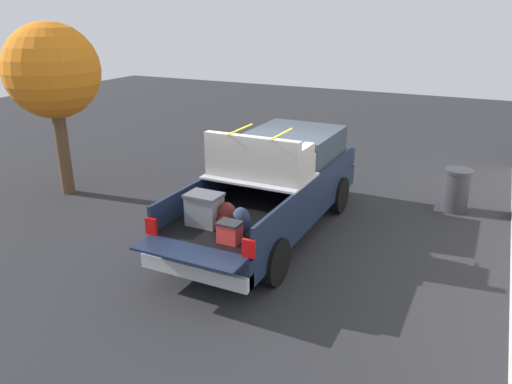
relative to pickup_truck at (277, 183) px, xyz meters
The scene contains 4 objects.
ground_plane 1.04m from the pickup_truck, behind, with size 40.00×40.00×0.00m, color #262628.
pickup_truck is the anchor object (origin of this frame).
tree_background 5.91m from the pickup_truck, 94.06° to the left, with size 2.20×2.20×4.10m.
trash_can 4.23m from the pickup_truck, 50.93° to the right, with size 0.60×0.60×0.98m.
Camera 1 is at (-8.33, -3.84, 4.27)m, focal length 34.46 mm.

